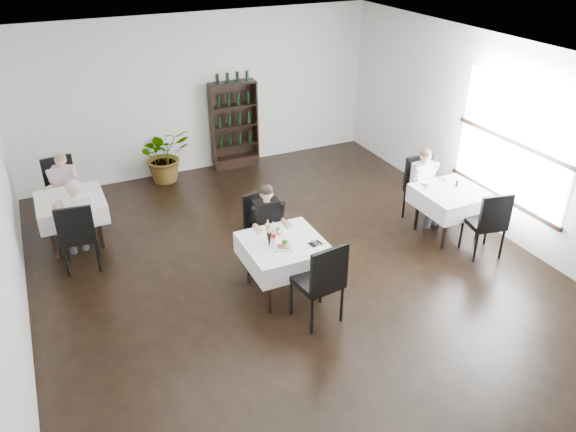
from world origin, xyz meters
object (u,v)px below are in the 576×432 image
at_px(main_table, 284,251).
at_px(potted_tree, 165,155).
at_px(wine_shelf, 234,126).
at_px(diner_main, 268,222).

relative_size(main_table, potted_tree, 0.99).
height_order(wine_shelf, main_table, wine_shelf).
bearing_deg(potted_tree, diner_main, -80.67).
relative_size(wine_shelf, diner_main, 1.35).
xyz_separation_m(wine_shelf, diner_main, (-0.86, -3.72, -0.09)).
bearing_deg(wine_shelf, main_table, -101.78).
xyz_separation_m(main_table, diner_main, (0.04, 0.59, 0.13)).
height_order(main_table, diner_main, diner_main).
bearing_deg(diner_main, potted_tree, 99.33).
distance_m(main_table, diner_main, 0.61).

